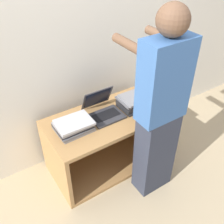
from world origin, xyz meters
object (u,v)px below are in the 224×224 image
at_px(laptop_stack_right, 135,101).
at_px(laptop_open, 103,110).
at_px(laptop_stack_left, 74,126).
at_px(person, 160,112).

bearing_deg(laptop_stack_right, laptop_open, 170.72).
distance_m(laptop_stack_left, laptop_stack_right, 0.69).
xyz_separation_m(laptop_open, laptop_stack_right, (0.34, -0.06, 0.01)).
xyz_separation_m(laptop_open, person, (0.22, -0.52, 0.21)).
relative_size(laptop_open, laptop_stack_left, 1.05).
distance_m(laptop_stack_right, person, 0.52).
xyz_separation_m(laptop_open, laptop_stack_left, (-0.35, -0.06, 0.00)).
bearing_deg(laptop_stack_left, person, -39.28).
bearing_deg(person, laptop_stack_right, 75.61).
bearing_deg(laptop_open, laptop_stack_right, -9.28).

